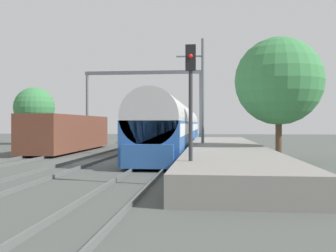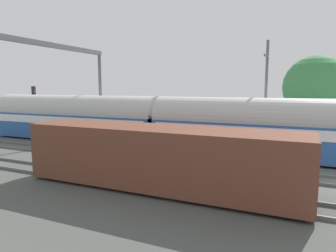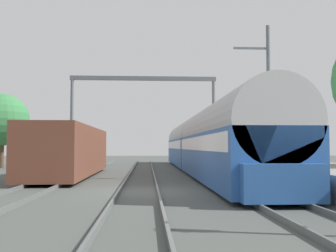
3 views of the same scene
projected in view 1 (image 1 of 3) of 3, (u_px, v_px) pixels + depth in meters
ground at (89, 162)px, 22.36m from camera, size 120.00×120.00×0.00m
track_far_west at (21, 159)px, 22.79m from camera, size 1.52×60.00×0.16m
track_west at (89, 160)px, 22.36m from camera, size 1.52×60.00×0.16m
track_east at (160, 161)px, 21.93m from camera, size 1.52×60.00×0.16m
platform at (225, 152)px, 23.53m from camera, size 4.40×28.00×0.90m
passenger_train at (176, 126)px, 33.82m from camera, size 2.93×32.85×3.82m
freight_car at (69, 133)px, 30.69m from camera, size 2.80×13.00×2.70m
person_crossing at (194, 135)px, 40.12m from camera, size 0.45×0.45×1.73m
railway_signal_near at (191, 96)px, 13.44m from camera, size 0.36×0.30×4.97m
railway_signal_far at (201, 117)px, 48.53m from camera, size 0.36×0.30×4.76m
catenary_gantry at (143, 92)px, 41.01m from camera, size 12.68×0.28×7.86m
catenary_pole_east_mid at (202, 95)px, 26.10m from camera, size 1.90×0.20×8.00m
tree_west_background at (34, 108)px, 40.94m from camera, size 4.28×4.28×6.08m
tree_east_background at (279, 81)px, 22.27m from camera, size 5.08×5.08×7.22m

